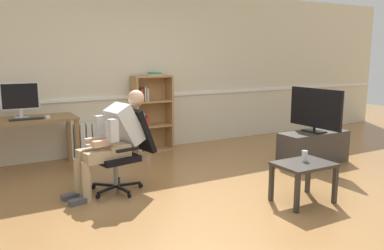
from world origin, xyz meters
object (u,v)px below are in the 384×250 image
at_px(tv_stand, 313,147).
at_px(computer_mouse, 48,117).
at_px(person_seated, 113,139).
at_px(drinking_glass, 305,156).
at_px(tv_screen, 315,109).
at_px(computer_desk, 25,126).
at_px(bookshelf, 150,114).
at_px(imac_monitor, 20,97).
at_px(office_chair, 126,147).
at_px(coffee_table, 304,169).
at_px(radiator, 98,139).
at_px(keyboard, 26,119).

bearing_deg(tv_stand, computer_mouse, 156.91).
bearing_deg(computer_mouse, person_seated, -67.66).
bearing_deg(drinking_glass, tv_screen, 39.99).
xyz_separation_m(computer_desk, bookshelf, (1.98, 0.30, -0.02)).
bearing_deg(tv_screen, drinking_glass, 127.65).
xyz_separation_m(imac_monitor, tv_screen, (3.84, -1.70, -0.22)).
distance_m(imac_monitor, office_chair, 1.80).
xyz_separation_m(computer_desk, coffee_table, (2.51, -2.72, -0.28)).
distance_m(radiator, office_chair, 1.76).
bearing_deg(computer_desk, tv_screen, -23.07).
bearing_deg(coffee_table, drinking_glass, 43.00).
distance_m(tv_stand, tv_screen, 0.58).
relative_size(office_chair, tv_screen, 1.05).
xyz_separation_m(radiator, drinking_glass, (1.46, -3.05, 0.23)).
distance_m(office_chair, tv_stand, 2.88).
relative_size(office_chair, coffee_table, 1.58).
bearing_deg(imac_monitor, keyboard, -80.40).
distance_m(office_chair, coffee_table, 2.08).
xyz_separation_m(computer_desk, computer_mouse, (0.28, -0.12, 0.12)).
bearing_deg(coffee_table, computer_mouse, 130.67).
height_order(bookshelf, tv_stand, bookshelf).
relative_size(imac_monitor, bookshelf, 0.38).
bearing_deg(tv_stand, coffee_table, -139.84).
distance_m(imac_monitor, person_seated, 1.71).
bearing_deg(office_chair, tv_stand, 73.22).
relative_size(computer_desk, keyboard, 3.10).
bearing_deg(coffee_table, keyboard, 134.20).
relative_size(imac_monitor, office_chair, 0.51).
relative_size(imac_monitor, coffee_table, 0.81).
height_order(radiator, drinking_glass, drinking_glass).
xyz_separation_m(tv_screen, coffee_table, (-1.30, -1.09, -0.45)).
relative_size(office_chair, person_seated, 0.82).
height_order(imac_monitor, keyboard, imac_monitor).
distance_m(tv_stand, coffee_table, 1.70).
distance_m(keyboard, coffee_table, 3.61).
xyz_separation_m(keyboard, tv_screen, (3.80, -1.48, 0.05)).
relative_size(coffee_table, drinking_glass, 5.20).
bearing_deg(tv_stand, bookshelf, 133.58).
bearing_deg(computer_desk, coffee_table, -47.22).
height_order(imac_monitor, person_seated, imac_monitor).
height_order(person_seated, drinking_glass, person_seated).
bearing_deg(computer_desk, office_chair, -54.38).
xyz_separation_m(computer_mouse, coffee_table, (2.23, -2.60, -0.40)).
height_order(tv_screen, coffee_table, tv_screen).
height_order(computer_mouse, radiator, computer_mouse).
bearing_deg(bookshelf, drinking_glass, -78.77).
distance_m(computer_desk, tv_screen, 4.14).
relative_size(tv_stand, coffee_table, 1.77).
bearing_deg(computer_desk, computer_mouse, -23.01).
distance_m(coffee_table, drinking_glass, 0.15).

